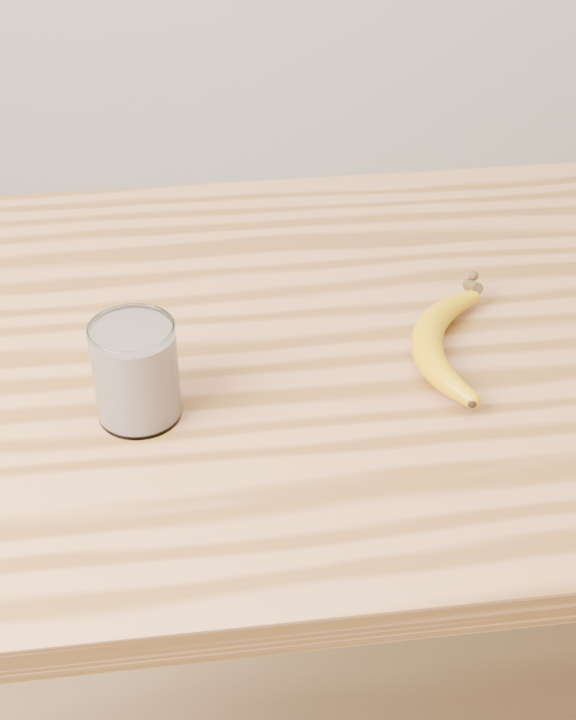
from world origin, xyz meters
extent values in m
cube|color=#AE7346|center=(0.00, 0.00, 0.88)|extent=(1.20, 0.80, 0.04)
cylinder|color=brown|center=(-0.54, 0.34, 0.43)|extent=(0.06, 0.06, 0.86)
cylinder|color=white|center=(-0.29, -0.11, 0.95)|extent=(0.09, 0.09, 0.11)
torus|color=white|center=(-0.29, -0.11, 1.01)|extent=(0.09, 0.09, 0.00)
cylinder|color=beige|center=(-0.29, -0.11, 0.95)|extent=(0.08, 0.08, 0.10)
camera|label=1|loc=(-0.24, -0.93, 1.56)|focal=50.00mm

